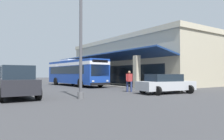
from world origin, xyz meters
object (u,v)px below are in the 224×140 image
Objects in this scene: parked_sedan_blue at (9,80)px; potted_palm at (84,79)px; parked_sedan_silver at (165,84)px; lot_light_pole at (81,24)px; pedestrian at (129,80)px; parked_suv_white at (4,80)px; parked_suv_charcoal at (15,82)px; transit_bus at (75,71)px.

potted_palm is at bearing 107.39° from parked_sedan_blue.
parked_sedan_silver is 0.55× the size of lot_light_pole.
potted_palm is at bearing 165.48° from pedestrian.
parked_suv_white is 3.41m from parked_suv_charcoal.
parked_suv_charcoal is 21.41m from potted_palm.
parked_sedan_silver is 2.66× the size of pedestrian.
parked_suv_charcoal is 2.80× the size of pedestrian.
transit_bus reaches higher than parked_sedan_blue.
potted_palm is (-16.90, 13.13, -0.41)m from parked_suv_charcoal.
parked_sedan_blue is at bearing -112.42° from transit_bus.
lot_light_pole is (19.42, -9.94, 3.88)m from potted_palm.
parked_sedan_blue is at bearing 173.23° from parked_suv_charcoal.
pedestrian reaches higher than parked_sedan_blue.
parked_sedan_silver is 7.77m from lot_light_pole.
lot_light_pole is at bearing 51.77° from parked_suv_charcoal.
parked_suv_charcoal is 1.08× the size of parked_sedan_blue.
potted_palm reaches higher than parked_suv_white.
lot_light_pole reaches higher than parked_sedan_blue.
parked_suv_white is at bearing -112.89° from pedestrian.
parked_suv_charcoal is at bearing -37.84° from potted_palm.
transit_bus is 2.53× the size of parked_sedan_blue.
parked_sedan_silver and parked_sedan_blue have the same top height.
parked_suv_white is at bearing -44.64° from potted_palm.
parked_suv_white and parked_suv_charcoal have the same top height.
parked_suv_white is 1.04× the size of parked_sedan_silver.
pedestrian is at bearing 67.11° from parked_suv_white.
transit_bus is 2.36× the size of parked_suv_white.
parked_sedan_silver is (13.44, 1.36, -1.10)m from transit_bus.
lot_light_pole is (-0.54, -6.79, 3.74)m from parked_sedan_silver.
pedestrian is (10.72, 0.04, -0.87)m from transit_bus.
parked_sedan_silver is 1.03× the size of parked_sedan_blue.
parked_suv_white is 10.05m from parked_sedan_blue.
parked_suv_charcoal is 13.38m from parked_sedan_blue.
transit_bus is at bearing -174.22° from parked_sedan_silver.
lot_light_pole is (15.80, 1.61, 3.74)m from parked_sedan_blue.
lot_light_pole reaches higher than parked_suv_charcoal.
transit_bus is 14.24m from lot_light_pole.
potted_palm is (-6.52, 4.51, -1.25)m from transit_bus.
parked_suv_charcoal is 5.34m from lot_light_pole.
lot_light_pole reaches higher than pedestrian.
parked_sedan_silver is at bearing 27.21° from parked_sedan_blue.
parked_suv_white is 2.77× the size of pedestrian.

